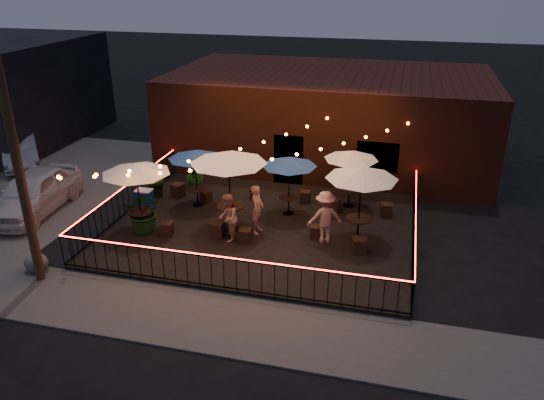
% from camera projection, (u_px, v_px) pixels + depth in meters
% --- Properties ---
extents(ground, '(110.00, 110.00, 0.00)m').
position_uv_depth(ground, '(246.00, 259.00, 16.44)').
color(ground, black).
rests_on(ground, ground).
extents(patio, '(10.00, 8.00, 0.15)m').
position_uv_depth(patio, '(262.00, 228.00, 18.18)').
color(patio, black).
rests_on(patio, ground).
extents(sidewalk, '(18.00, 2.50, 0.05)m').
position_uv_depth(sidewalk, '(209.00, 320.00, 13.55)').
color(sidewalk, '#484642').
rests_on(sidewalk, ground).
extents(parking_lot, '(11.00, 12.00, 0.02)m').
position_uv_depth(parking_lot, '(5.00, 178.00, 22.68)').
color(parking_lot, '#484642').
rests_on(parking_lot, ground).
extents(brick_building, '(14.00, 8.00, 4.00)m').
position_uv_depth(brick_building, '(329.00, 117.00, 24.26)').
color(brick_building, '#3E1B10').
rests_on(brick_building, ground).
extents(utility_pole, '(0.26, 0.26, 8.00)m').
position_uv_depth(utility_pole, '(14.00, 148.00, 13.73)').
color(utility_pole, '#332314').
rests_on(utility_pole, ground).
extents(fence_front, '(10.00, 0.04, 1.04)m').
position_uv_depth(fence_front, '(224.00, 274.00, 14.40)').
color(fence_front, black).
rests_on(fence_front, patio).
extents(fence_left, '(0.04, 8.00, 1.04)m').
position_uv_depth(fence_left, '(129.00, 198.00, 19.07)').
color(fence_left, black).
rests_on(fence_left, patio).
extents(fence_right, '(0.04, 8.00, 1.04)m').
position_uv_depth(fence_right, '(414.00, 229.00, 16.82)').
color(fence_right, black).
rests_on(fence_right, patio).
extents(festoon_lights, '(10.02, 8.72, 1.32)m').
position_uv_depth(festoon_lights, '(229.00, 162.00, 17.15)').
color(festoon_lights, orange).
rests_on(festoon_lights, ground).
extents(cafe_table_0, '(2.54, 2.54, 2.45)m').
position_uv_depth(cafe_table_0, '(136.00, 169.00, 16.88)').
color(cafe_table_0, black).
rests_on(cafe_table_0, patio).
extents(cafe_table_1, '(2.40, 2.40, 2.16)m').
position_uv_depth(cafe_table_1, '(195.00, 155.00, 18.96)').
color(cafe_table_1, black).
rests_on(cafe_table_1, patio).
extents(cafe_table_2, '(3.03, 3.03, 2.78)m').
position_uv_depth(cafe_table_2, '(229.00, 158.00, 16.94)').
color(cafe_table_2, black).
rests_on(cafe_table_2, patio).
extents(cafe_table_3, '(2.27, 2.27, 2.14)m').
position_uv_depth(cafe_table_3, '(289.00, 162.00, 18.29)').
color(cafe_table_3, black).
rests_on(cafe_table_3, patio).
extents(cafe_table_4, '(2.63, 2.63, 2.51)m').
position_uv_depth(cafe_table_4, '(362.00, 174.00, 16.33)').
color(cafe_table_4, black).
rests_on(cafe_table_4, patio).
extents(cafe_table_5, '(2.02, 2.02, 2.15)m').
position_uv_depth(cafe_table_5, '(351.00, 156.00, 18.89)').
color(cafe_table_5, black).
rests_on(cafe_table_5, patio).
extents(bistro_chair_0, '(0.41, 0.41, 0.40)m').
position_uv_depth(bistro_chair_0, '(145.00, 227.00, 17.65)').
color(bistro_chair_0, black).
rests_on(bistro_chair_0, patio).
extents(bistro_chair_1, '(0.45, 0.45, 0.45)m').
position_uv_depth(bistro_chair_1, '(167.00, 229.00, 17.47)').
color(bistro_chair_1, black).
rests_on(bistro_chair_1, patio).
extents(bistro_chair_2, '(0.53, 0.53, 0.50)m').
position_uv_depth(bistro_chair_2, '(178.00, 190.00, 20.44)').
color(bistro_chair_2, black).
rests_on(bistro_chair_2, patio).
extents(bistro_chair_3, '(0.45, 0.45, 0.40)m').
position_uv_depth(bistro_chair_3, '(206.00, 197.00, 19.97)').
color(bistro_chair_3, black).
rests_on(bistro_chair_3, patio).
extents(bistro_chair_4, '(0.44, 0.44, 0.51)m').
position_uv_depth(bistro_chair_4, '(217.00, 229.00, 17.39)').
color(bistro_chair_4, black).
rests_on(bistro_chair_4, patio).
extents(bistro_chair_5, '(0.39, 0.39, 0.45)m').
position_uv_depth(bistro_chair_5, '(245.00, 236.00, 17.04)').
color(bistro_chair_5, black).
rests_on(bistro_chair_5, patio).
extents(bistro_chair_6, '(0.38, 0.38, 0.41)m').
position_uv_depth(bistro_chair_6, '(255.00, 193.00, 20.27)').
color(bistro_chair_6, black).
rests_on(bistro_chair_6, patio).
extents(bistro_chair_7, '(0.36, 0.36, 0.43)m').
position_uv_depth(bistro_chair_7, '(305.00, 197.00, 19.94)').
color(bistro_chair_7, black).
rests_on(bistro_chair_7, patio).
extents(bistro_chair_8, '(0.39, 0.39, 0.41)m').
position_uv_depth(bistro_chair_8, '(315.00, 232.00, 17.34)').
color(bistro_chair_8, black).
rests_on(bistro_chair_8, patio).
extents(bistro_chair_9, '(0.53, 0.53, 0.50)m').
position_uv_depth(bistro_chair_9, '(359.00, 245.00, 16.40)').
color(bistro_chair_9, black).
rests_on(bistro_chair_9, patio).
extents(bistro_chair_10, '(0.41, 0.41, 0.46)m').
position_uv_depth(bistro_chair_10, '(334.00, 205.00, 19.20)').
color(bistro_chair_10, black).
rests_on(bistro_chair_10, patio).
extents(bistro_chair_11, '(0.45, 0.45, 0.47)m').
position_uv_depth(bistro_chair_11, '(386.00, 210.00, 18.81)').
color(bistro_chair_11, black).
rests_on(bistro_chair_11, patio).
extents(patron_a, '(0.43, 0.63, 1.68)m').
position_uv_depth(patron_a, '(257.00, 209.00, 17.43)').
color(patron_a, beige).
rests_on(patron_a, patio).
extents(patron_b, '(0.76, 0.89, 1.61)m').
position_uv_depth(patron_b, '(228.00, 218.00, 16.91)').
color(patron_b, tan).
rests_on(patron_b, patio).
extents(patron_c, '(1.29, 1.02, 1.75)m').
position_uv_depth(patron_c, '(325.00, 217.00, 16.80)').
color(patron_c, tan).
rests_on(patron_c, patio).
extents(potted_shrub_a, '(1.69, 1.60, 1.48)m').
position_uv_depth(potted_shrub_a, '(144.00, 211.00, 17.51)').
color(potted_shrub_a, '#10360A').
rests_on(potted_shrub_a, patio).
extents(potted_shrub_b, '(1.02, 0.94, 1.49)m').
position_uv_depth(potted_shrub_b, '(156.00, 178.00, 20.22)').
color(potted_shrub_b, '#15400D').
rests_on(potted_shrub_b, patio).
extents(potted_shrub_c, '(0.84, 0.84, 1.28)m').
position_uv_depth(potted_shrub_c, '(194.00, 173.00, 21.03)').
color(potted_shrub_c, '#0F3310').
rests_on(potted_shrub_c, patio).
extents(cooler, '(0.61, 0.44, 0.79)m').
position_uv_depth(cooler, '(145.00, 200.00, 19.22)').
color(cooler, '#0A36A6').
rests_on(cooler, patio).
extents(boulder, '(0.86, 0.75, 0.63)m').
position_uv_depth(boulder, '(36.00, 263.00, 15.62)').
color(boulder, '#4D4D47').
rests_on(boulder, ground).
extents(car_white, '(2.15, 4.63, 1.53)m').
position_uv_depth(car_white, '(34.00, 192.00, 19.29)').
color(car_white, silver).
rests_on(car_white, ground).
extents(car_silver, '(3.70, 4.03, 1.34)m').
position_uv_depth(car_silver, '(20.00, 150.00, 24.01)').
color(car_silver, '#9898A0').
rests_on(car_silver, ground).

